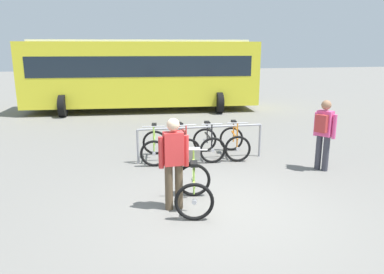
{
  "coord_description": "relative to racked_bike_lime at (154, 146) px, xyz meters",
  "views": [
    {
      "loc": [
        -1.75,
        -5.81,
        2.82
      ],
      "look_at": [
        -0.22,
        1.36,
        1.0
      ],
      "focal_mm": 34.39,
      "sensor_mm": 36.0,
      "label": 1
    }
  ],
  "objects": [
    {
      "name": "person_with_featured_bike",
      "position": [
        0.02,
        -2.92,
        0.54
      ],
      "size": [
        0.53,
        0.22,
        1.64
      ],
      "color": "brown",
      "rests_on": "ground"
    },
    {
      "name": "racked_bike_red",
      "position": [
        0.7,
        -0.01,
        -0.0
      ],
      "size": [
        0.76,
        1.16,
        0.97
      ],
      "color": "black",
      "rests_on": "ground"
    },
    {
      "name": "racked_bike_lime",
      "position": [
        0.0,
        0.0,
        0.0
      ],
      "size": [
        0.81,
        1.2,
        0.98
      ],
      "color": "black",
      "rests_on": "ground"
    },
    {
      "name": "bike_rack_rail",
      "position": [
        1.15,
        -0.19,
        0.3
      ],
      "size": [
        3.21,
        0.1,
        0.88
      ],
      "color": "#99999E",
      "rests_on": "ground"
    },
    {
      "name": "ground_plane",
      "position": [
        0.82,
        -3.11,
        -0.37
      ],
      "size": [
        80.0,
        80.0,
        0.0
      ],
      "primitive_type": "plane",
      "color": "slate"
    },
    {
      "name": "racked_bike_black",
      "position": [
        1.4,
        -0.02,
        0.0
      ],
      "size": [
        0.72,
        1.13,
        0.97
      ],
      "color": "black",
      "rests_on": "ground"
    },
    {
      "name": "bus_distant",
      "position": [
        0.34,
        7.66,
        1.37
      ],
      "size": [
        10.17,
        3.92,
        3.08
      ],
      "color": "yellow",
      "rests_on": "ground"
    },
    {
      "name": "pedestrian_with_backpack",
      "position": [
        3.71,
        -1.55,
        0.57
      ],
      "size": [
        0.44,
        0.47,
        1.64
      ],
      "color": "#383842",
      "rests_on": "ground"
    },
    {
      "name": "featured_bicycle",
      "position": [
        0.39,
        -2.86,
        0.08
      ],
      "size": [
        0.86,
        1.24,
        0.97
      ],
      "color": "black",
      "rests_on": "ground"
    },
    {
      "name": "racked_bike_orange",
      "position": [
        2.1,
        -0.03,
        -0.0
      ],
      "size": [
        0.83,
        1.21,
        0.98
      ],
      "color": "black",
      "rests_on": "ground"
    }
  ]
}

